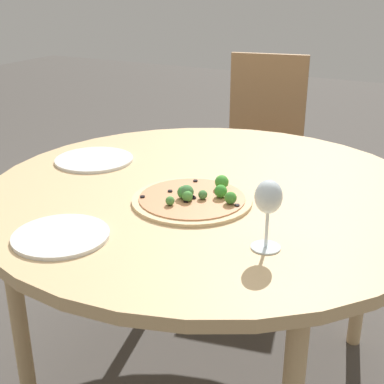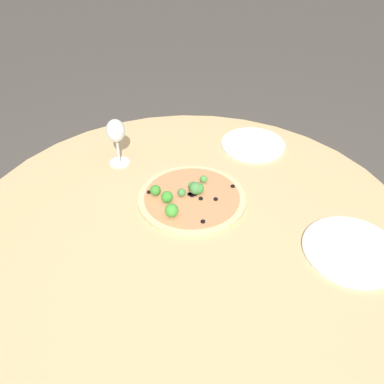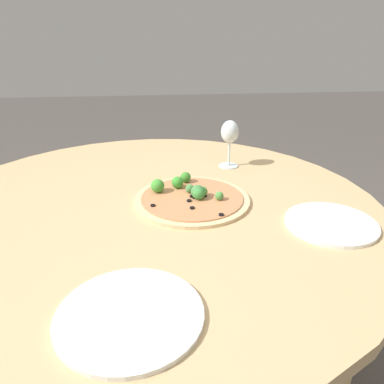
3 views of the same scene
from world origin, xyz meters
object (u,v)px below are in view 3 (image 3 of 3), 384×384
at_px(wine_glass, 230,134).
at_px(plate_far, 331,223).
at_px(pizza, 191,197).
at_px(plate_near, 130,315).

distance_m(wine_glass, plate_far, 0.51).
xyz_separation_m(wine_glass, plate_far, (-0.18, 0.47, -0.12)).
distance_m(pizza, plate_far, 0.40).
xyz_separation_m(wine_glass, plate_near, (0.33, 0.75, -0.12)).
distance_m(plate_near, plate_far, 0.59).
xyz_separation_m(pizza, wine_glass, (-0.17, -0.28, 0.11)).
height_order(wine_glass, plate_far, wine_glass).
bearing_deg(wine_glass, plate_near, 66.67).
bearing_deg(pizza, plate_near, 71.66).
height_order(wine_glass, plate_near, wine_glass).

